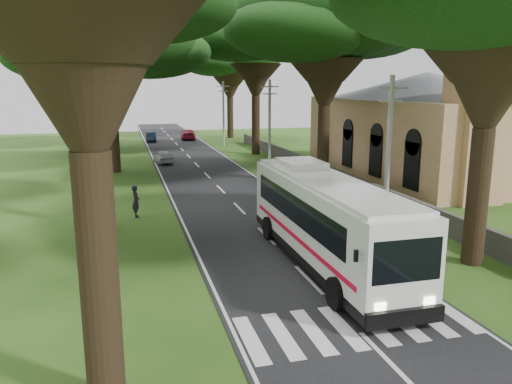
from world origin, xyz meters
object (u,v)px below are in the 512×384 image
(pole_far, at_px, (223,113))
(distant_car_b, at_px, (151,137))
(distant_car_a, at_px, (163,157))
(pole_mid, at_px, (269,125))
(distant_car_c, at_px, (188,134))
(pedestrian, at_px, (136,201))
(church, at_px, (427,117))
(coach_bus, at_px, (325,219))
(pole_near, at_px, (388,156))

(pole_far, distance_m, distant_car_b, 12.02)
(distant_car_a, height_order, distant_car_b, distant_car_a)
(pole_mid, distance_m, distant_car_c, 29.55)
(distant_car_b, xyz_separation_m, pedestrian, (-3.24, -40.08, 0.28))
(distant_car_c, distance_m, pedestrian, 42.37)
(church, bearing_deg, pole_far, 116.82)
(pole_mid, bearing_deg, distant_car_b, 107.04)
(distant_car_c, bearing_deg, pole_far, 115.75)
(coach_bus, height_order, distant_car_b, coach_bus)
(church, height_order, distant_car_b, church)
(pole_near, relative_size, pedestrian, 4.30)
(coach_bus, height_order, pedestrian, coach_bus)
(pedestrian, bearing_deg, distant_car_b, -10.30)
(pole_far, distance_m, distant_car_a, 15.23)
(pole_near, relative_size, distant_car_c, 1.64)
(pole_far, height_order, pedestrian, pole_far)
(distant_car_b, distance_m, pedestrian, 40.21)
(pole_near, bearing_deg, coach_bus, -149.94)
(church, relative_size, pole_near, 3.00)
(pole_near, height_order, distant_car_a, pole_near)
(pole_far, height_order, distant_car_a, pole_far)
(coach_bus, distance_m, pedestrian, 12.64)
(pedestrian, bearing_deg, church, -77.54)
(pole_far, height_order, distant_car_b, pole_far)
(church, height_order, coach_bus, church)
(distant_car_b, height_order, pedestrian, pedestrian)
(pole_near, distance_m, coach_bus, 5.33)
(distant_car_a, distance_m, distant_car_b, 19.87)
(pole_mid, height_order, coach_bus, pole_mid)
(coach_bus, xyz_separation_m, distant_car_b, (-4.29, 50.17, -1.36))
(coach_bus, bearing_deg, pole_mid, 79.61)
(pole_near, xyz_separation_m, distant_car_b, (-8.50, 47.74, -3.52))
(pole_near, relative_size, distant_car_a, 2.15)
(pole_near, relative_size, pole_far, 1.00)
(pole_mid, xyz_separation_m, distant_car_a, (-8.50, 7.87, -3.52))
(coach_bus, bearing_deg, distant_car_c, 89.19)
(coach_bus, relative_size, distant_car_b, 3.34)
(distant_car_b, bearing_deg, pole_far, -39.54)
(distant_car_b, bearing_deg, distant_car_c, 18.10)
(pole_mid, height_order, distant_car_c, pole_mid)
(church, relative_size, distant_car_a, 6.46)
(church, relative_size, pole_far, 3.00)
(distant_car_c, relative_size, pedestrian, 2.62)
(pole_mid, relative_size, coach_bus, 0.63)
(pole_far, distance_m, pedestrian, 34.57)
(church, xyz_separation_m, distant_car_b, (-20.86, 32.19, -4.25))
(church, distance_m, distant_car_b, 38.60)
(pole_far, xyz_separation_m, distant_car_b, (-8.50, 7.74, -3.52))
(distant_car_a, relative_size, distant_car_b, 0.98)
(pole_near, xyz_separation_m, pedestrian, (-11.74, 7.65, -3.25))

